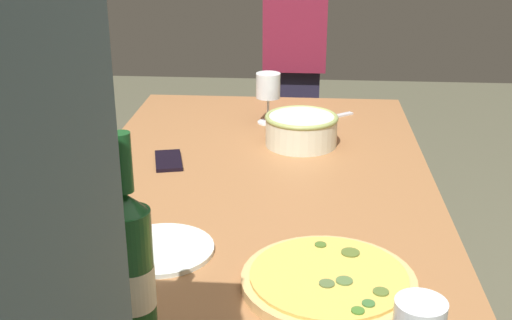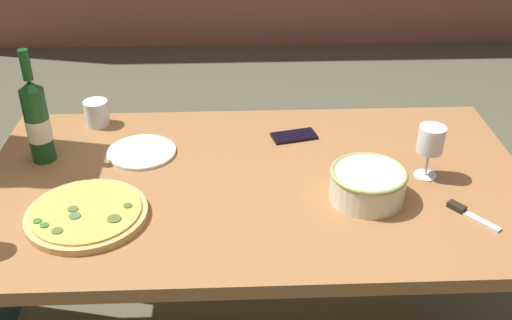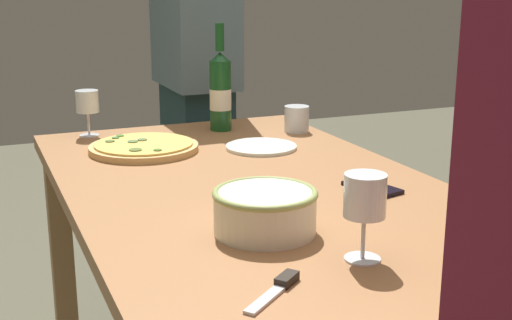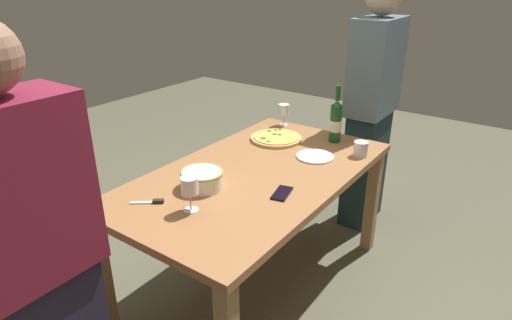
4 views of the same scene
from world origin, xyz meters
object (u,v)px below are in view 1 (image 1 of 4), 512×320
wine_bottle (131,269)px  wine_glass_by_bottle (269,88)px  serving_bowl (301,129)px  person_host (295,56)px  pizza (329,280)px  pizza_knife (328,117)px  cup_amber (28,273)px  side_plate (161,249)px  dining_table (256,218)px  cell_phone (168,161)px

wine_bottle → wine_glass_by_bottle: (1.14, -0.14, -0.02)m
serving_bowl → person_host: size_ratio=0.13×
wine_glass_by_bottle → pizza: bearing=-170.0°
wine_bottle → pizza_knife: (1.20, -0.34, -0.13)m
cup_amber → side_plate: cup_amber is taller
side_plate → person_host: 1.54m
dining_table → pizza: size_ratio=4.96×
dining_table → serving_bowl: 0.35m
wine_bottle → side_plate: wine_bottle is taller
person_host → wine_glass_by_bottle: bearing=-2.5°
dining_table → pizza_knife: (0.56, -0.19, 0.10)m
serving_bowl → cell_phone: 0.40m
pizza → side_plate: bearing=72.6°
serving_bowl → pizza_knife: bearing=-18.8°
pizza → cell_phone: bearing=35.3°
cup_amber → side_plate: (0.17, -0.20, -0.04)m
cup_amber → person_host: bearing=-14.5°
wine_bottle → pizza_knife: 1.25m
cup_amber → cell_phone: 0.67m
pizza → wine_bottle: 0.38m
serving_bowl → wine_bottle: wine_bottle is taller
pizza → person_host: (1.63, 0.10, 0.06)m
wine_bottle → person_host: bearing=-6.7°
pizza → side_plate: 0.35m
pizza → wine_glass_by_bottle: size_ratio=1.99×
serving_bowl → person_host: (0.87, 0.04, 0.02)m
wine_bottle → pizza_knife: size_ratio=2.62×
cup_amber → dining_table: bearing=-35.1°
wine_glass_by_bottle → person_host: bearing=-6.0°
pizza → wine_glass_by_bottle: (0.95, 0.17, 0.10)m
wine_bottle → person_host: 1.83m
side_plate → pizza_knife: pizza_knife is taller
pizza → pizza_knife: bearing=-1.4°
serving_bowl → side_plate: 0.71m
pizza_knife → person_host: size_ratio=0.08×
serving_bowl → person_host: 0.87m
cup_amber → person_host: (1.69, -0.44, 0.03)m
dining_table → serving_bowl: bearing=-19.6°
dining_table → person_host: (1.17, -0.07, 0.16)m
serving_bowl → wine_bottle: (-0.95, 0.25, 0.08)m
pizza → cell_phone: size_ratio=2.24×
cup_amber → side_plate: size_ratio=0.40×
cup_amber → pizza_knife: size_ratio=0.64×
dining_table → pizza_knife: bearing=-19.2°
dining_table → wine_glass_by_bottle: (0.50, -0.00, 0.21)m
serving_bowl → cup_amber: size_ratio=2.45×
wine_bottle → wine_glass_by_bottle: 1.15m
cup_amber → wine_glass_by_bottle: bearing=-19.8°
cup_amber → person_host: size_ratio=0.05×
wine_glass_by_bottle → cell_phone: size_ratio=1.13×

